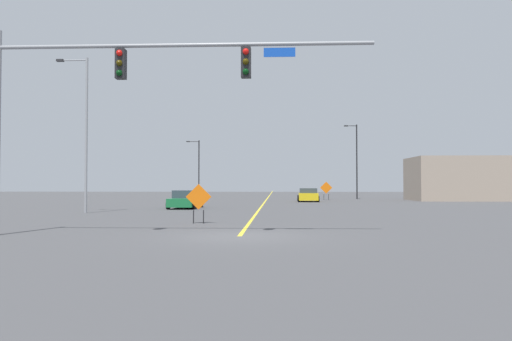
{
  "coord_description": "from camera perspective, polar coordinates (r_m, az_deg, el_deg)",
  "views": [
    {
      "loc": [
        1.33,
        -16.97,
        1.81
      ],
      "look_at": [
        -0.52,
        24.56,
        2.96
      ],
      "focal_mm": 34.49,
      "sensor_mm": 36.0,
      "label": 1
    }
  ],
  "objects": [
    {
      "name": "street_lamp_far_left",
      "position": [
        67.71,
        -6.75,
        0.54
      ],
      "size": [
        1.81,
        0.24,
        7.79
      ],
      "color": "black",
      "rests_on": "ground"
    },
    {
      "name": "car_green_passing",
      "position": [
        37.19,
        -8.17,
        -3.39
      ],
      "size": [
        2.1,
        4.61,
        1.34
      ],
      "color": "#196B38",
      "rests_on": "ground"
    },
    {
      "name": "car_yellow_near",
      "position": [
        50.86,
        6.06,
        -2.86
      ],
      "size": [
        2.23,
        3.92,
        1.38
      ],
      "color": "gold",
      "rests_on": "ground"
    },
    {
      "name": "traffic_signal_assembly",
      "position": [
        18.2,
        -15.46,
        9.92
      ],
      "size": [
        13.38,
        0.44,
        7.29
      ],
      "color": "gray",
      "rests_on": "ground"
    },
    {
      "name": "construction_sign_median_far",
      "position": [
        22.71,
        -6.68,
        -3.28
      ],
      "size": [
        1.18,
        0.12,
        1.81
      ],
      "color": "orange",
      "rests_on": "ground"
    },
    {
      "name": "roadside_building_east",
      "position": [
        58.63,
        22.21,
        -0.9
      ],
      "size": [
        9.76,
        7.26,
        4.77
      ],
      "color": "gray",
      "rests_on": "ground"
    },
    {
      "name": "road_centre_stripe",
      "position": [
        71.55,
        1.49,
        -3.03
      ],
      "size": [
        0.16,
        109.09,
        0.01
      ],
      "color": "yellow",
      "rests_on": "ground"
    },
    {
      "name": "construction_sign_left_shoulder",
      "position": [
        56.45,
        8.14,
        -2.07
      ],
      "size": [
        1.38,
        0.06,
        2.09
      ],
      "color": "orange",
      "rests_on": "ground"
    },
    {
      "name": "ground",
      "position": [
        17.12,
        -1.93,
        -7.64
      ],
      "size": [
        196.36,
        196.36,
        0.0
      ],
      "primitive_type": "plane",
      "color": "#444447"
    },
    {
      "name": "street_lamp_far_right",
      "position": [
        32.65,
        -19.28,
        4.67
      ],
      "size": [
        2.02,
        0.24,
        9.74
      ],
      "color": "gray",
      "rests_on": "ground"
    },
    {
      "name": "street_lamp_near_left",
      "position": [
        60.65,
        11.52,
        1.38
      ],
      "size": [
        1.59,
        0.24,
        9.03
      ],
      "color": "black",
      "rests_on": "ground"
    }
  ]
}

